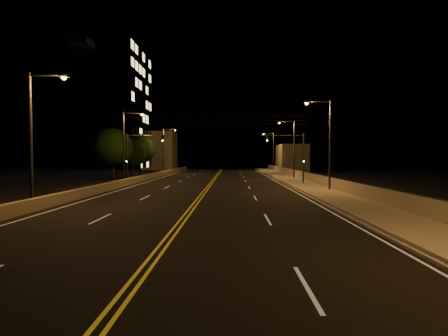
{
  "coord_description": "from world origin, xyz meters",
  "views": [
    {
      "loc": [
        2.57,
        -6.74,
        3.36
      ],
      "look_at": [
        2.0,
        18.0,
        2.5
      ],
      "focal_mm": 26.0,
      "sensor_mm": 36.0,
      "label": 1
    }
  ],
  "objects_px": {
    "building_tower": "(81,110)",
    "traffic_signal_right": "(295,153)",
    "streetlight_4": "(35,130)",
    "tree_1": "(133,153)",
    "tree_0": "(113,147)",
    "streetlight_3": "(272,149)",
    "traffic_signal_left": "(136,153)",
    "streetlight_1": "(327,139)",
    "tree_2": "(140,149)",
    "streetlight_6": "(165,148)",
    "streetlight_5": "(126,143)",
    "streetlight_2": "(292,145)"
  },
  "relations": [
    {
      "from": "building_tower",
      "to": "traffic_signal_right",
      "type": "bearing_deg",
      "value": -34.05
    },
    {
      "from": "streetlight_4",
      "to": "tree_1",
      "type": "distance_m",
      "value": 33.67
    },
    {
      "from": "building_tower",
      "to": "tree_0",
      "type": "relative_size",
      "value": 3.49
    },
    {
      "from": "streetlight_3",
      "to": "traffic_signal_left",
      "type": "height_order",
      "value": "streetlight_3"
    },
    {
      "from": "streetlight_4",
      "to": "traffic_signal_left",
      "type": "height_order",
      "value": "streetlight_4"
    },
    {
      "from": "streetlight_4",
      "to": "traffic_signal_left",
      "type": "relative_size",
      "value": 1.43
    },
    {
      "from": "streetlight_1",
      "to": "streetlight_3",
      "type": "height_order",
      "value": "same"
    },
    {
      "from": "traffic_signal_right",
      "to": "tree_0",
      "type": "relative_size",
      "value": 0.81
    },
    {
      "from": "tree_0",
      "to": "tree_2",
      "type": "height_order",
      "value": "tree_2"
    },
    {
      "from": "streetlight_6",
      "to": "tree_1",
      "type": "bearing_deg",
      "value": -120.74
    },
    {
      "from": "streetlight_3",
      "to": "traffic_signal_right",
      "type": "distance_m",
      "value": 33.35
    },
    {
      "from": "traffic_signal_right",
      "to": "streetlight_5",
      "type": "bearing_deg",
      "value": 179.97
    },
    {
      "from": "streetlight_2",
      "to": "tree_1",
      "type": "relative_size",
      "value": 1.38
    },
    {
      "from": "tree_0",
      "to": "tree_1",
      "type": "distance_m",
      "value": 7.16
    },
    {
      "from": "streetlight_2",
      "to": "streetlight_5",
      "type": "distance_m",
      "value": 23.56
    },
    {
      "from": "traffic_signal_right",
      "to": "building_tower",
      "type": "bearing_deg",
      "value": 145.95
    },
    {
      "from": "streetlight_6",
      "to": "tree_1",
      "type": "height_order",
      "value": "streetlight_6"
    },
    {
      "from": "streetlight_5",
      "to": "traffic_signal_left",
      "type": "distance_m",
      "value": 1.63
    },
    {
      "from": "streetlight_1",
      "to": "tree_1",
      "type": "bearing_deg",
      "value": 137.7
    },
    {
      "from": "streetlight_5",
      "to": "building_tower",
      "type": "relative_size",
      "value": 0.33
    },
    {
      "from": "streetlight_4",
      "to": "tree_2",
      "type": "distance_m",
      "value": 40.83
    },
    {
      "from": "streetlight_3",
      "to": "streetlight_4",
      "type": "distance_m",
      "value": 55.38
    },
    {
      "from": "building_tower",
      "to": "tree_2",
      "type": "relative_size",
      "value": 3.39
    },
    {
      "from": "traffic_signal_left",
      "to": "building_tower",
      "type": "height_order",
      "value": "building_tower"
    },
    {
      "from": "streetlight_2",
      "to": "building_tower",
      "type": "height_order",
      "value": "building_tower"
    },
    {
      "from": "streetlight_3",
      "to": "tree_0",
      "type": "bearing_deg",
      "value": -136.55
    },
    {
      "from": "streetlight_2",
      "to": "streetlight_4",
      "type": "bearing_deg",
      "value": -127.8
    },
    {
      "from": "traffic_signal_right",
      "to": "building_tower",
      "type": "distance_m",
      "value": 45.23
    },
    {
      "from": "streetlight_1",
      "to": "streetlight_3",
      "type": "relative_size",
      "value": 1.0
    },
    {
      "from": "traffic_signal_right",
      "to": "building_tower",
      "type": "xyz_separation_m",
      "value": [
        -36.78,
        24.86,
        8.66
      ]
    },
    {
      "from": "streetlight_5",
      "to": "tree_2",
      "type": "height_order",
      "value": "streetlight_5"
    },
    {
      "from": "traffic_signal_right",
      "to": "tree_0",
      "type": "xyz_separation_m",
      "value": [
        -24.62,
        8.54,
        0.88
      ]
    },
    {
      "from": "tree_1",
      "to": "streetlight_1",
      "type": "bearing_deg",
      "value": -42.3
    },
    {
      "from": "building_tower",
      "to": "streetlight_2",
      "type": "bearing_deg",
      "value": -21.42
    },
    {
      "from": "streetlight_2",
      "to": "streetlight_5",
      "type": "xyz_separation_m",
      "value": [
        -21.42,
        -9.82,
        0.0
      ]
    },
    {
      "from": "traffic_signal_left",
      "to": "traffic_signal_right",
      "type": "bearing_deg",
      "value": 0.0
    },
    {
      "from": "traffic_signal_left",
      "to": "tree_1",
      "type": "xyz_separation_m",
      "value": [
        -5.16,
        15.63,
        0.1
      ]
    },
    {
      "from": "streetlight_2",
      "to": "traffic_signal_right",
      "type": "distance_m",
      "value": 10.02
    },
    {
      "from": "streetlight_1",
      "to": "tree_1",
      "type": "distance_m",
      "value": 34.44
    },
    {
      "from": "traffic_signal_right",
      "to": "tree_0",
      "type": "distance_m",
      "value": 26.07
    },
    {
      "from": "streetlight_2",
      "to": "traffic_signal_left",
      "type": "distance_m",
      "value": 22.59
    },
    {
      "from": "streetlight_1",
      "to": "tree_0",
      "type": "bearing_deg",
      "value": 148.4
    },
    {
      "from": "traffic_signal_right",
      "to": "tree_2",
      "type": "distance_m",
      "value": 33.62
    },
    {
      "from": "traffic_signal_right",
      "to": "tree_1",
      "type": "relative_size",
      "value": 0.97
    },
    {
      "from": "streetlight_2",
      "to": "tree_1",
      "type": "height_order",
      "value": "streetlight_2"
    },
    {
      "from": "tree_2",
      "to": "streetlight_5",
      "type": "bearing_deg",
      "value": -78.04
    },
    {
      "from": "streetlight_2",
      "to": "tree_1",
      "type": "xyz_separation_m",
      "value": [
        -25.46,
        5.79,
        -1.09
      ]
    },
    {
      "from": "traffic_signal_right",
      "to": "tree_2",
      "type": "height_order",
      "value": "tree_2"
    },
    {
      "from": "traffic_signal_right",
      "to": "tree_1",
      "type": "xyz_separation_m",
      "value": [
        -23.95,
        15.63,
        0.1
      ]
    },
    {
      "from": "streetlight_1",
      "to": "streetlight_3",
      "type": "distance_m",
      "value": 40.83
    }
  ]
}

